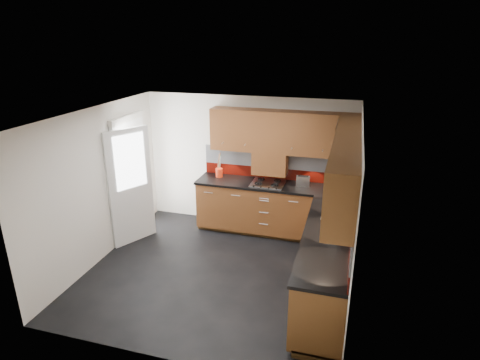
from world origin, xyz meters
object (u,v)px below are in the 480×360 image
(gas_hob, at_px, (268,183))
(food_processor, at_px, (336,194))
(toaster, at_px, (303,181))
(utensil_pot, at_px, (219,172))

(gas_hob, relative_size, food_processor, 1.80)
(toaster, bearing_deg, utensil_pot, 179.21)
(utensil_pot, bearing_deg, food_processor, -16.82)
(gas_hob, distance_m, utensil_pot, 0.95)
(gas_hob, distance_m, toaster, 0.61)
(gas_hob, bearing_deg, toaster, 10.50)
(toaster, distance_m, food_processor, 0.85)
(utensil_pot, height_order, food_processor, utensil_pot)
(gas_hob, height_order, food_processor, food_processor)
(toaster, height_order, food_processor, food_processor)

